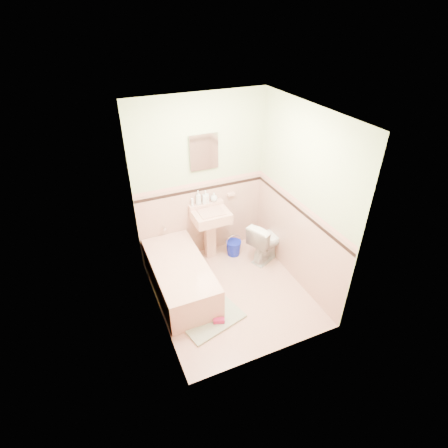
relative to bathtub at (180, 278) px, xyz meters
name	(u,v)px	position (x,y,z in m)	size (l,w,h in m)	color
floor	(231,292)	(0.63, -0.33, -0.23)	(2.20, 2.20, 0.00)	#D9A28E
ceiling	(234,113)	(0.63, -0.33, 2.27)	(2.20, 2.20, 0.00)	white
wall_back	(201,181)	(0.63, 0.77, 1.02)	(2.50, 2.50, 0.00)	beige
wall_front	(279,271)	(0.63, -1.43, 1.02)	(2.50, 2.50, 0.00)	beige
wall_left	(151,235)	(-0.37, -0.33, 1.02)	(2.50, 2.50, 0.00)	beige
wall_right	(301,201)	(1.63, -0.33, 1.02)	(2.50, 2.50, 0.00)	beige
wainscot_back	(203,219)	(0.63, 0.76, 0.38)	(2.00, 2.00, 0.00)	#DBA793
wainscot_front	(274,317)	(0.63, -1.42, 0.38)	(2.00, 2.00, 0.00)	#DBA793
wainscot_left	(158,279)	(-0.36, -0.33, 0.38)	(2.20, 2.20, 0.00)	#DBA793
wainscot_right	(295,241)	(1.62, -0.33, 0.38)	(2.20, 2.20, 0.00)	#DBA793
accent_back	(202,189)	(0.63, 0.75, 0.90)	(2.00, 2.00, 0.00)	black
accent_front	(277,280)	(0.63, -1.41, 0.90)	(2.00, 2.00, 0.00)	black
accent_left	(154,244)	(-0.35, -0.33, 0.89)	(2.20, 2.20, 0.00)	black
accent_right	(299,210)	(1.61, -0.33, 0.89)	(2.20, 2.20, 0.00)	black
cap_back	(201,183)	(0.63, 0.75, 0.99)	(2.00, 2.00, 0.00)	tan
cap_front	(278,272)	(0.63, -1.41, 0.99)	(2.00, 2.00, 0.00)	tan
cap_left	(153,237)	(-0.35, -0.33, 1.00)	(2.20, 2.20, 0.00)	tan
cap_right	(300,203)	(1.61, -0.33, 1.00)	(2.20, 2.20, 0.00)	tan
bathtub	(180,278)	(0.00, 0.00, 0.00)	(0.70, 1.50, 0.45)	#D39D88
tub_faucet	(164,227)	(0.00, 0.72, 0.41)	(0.04, 0.04, 0.12)	silver
sink	(211,235)	(0.68, 0.53, 0.20)	(0.54, 0.48, 0.85)	#D39D88
sink_faucet	(207,201)	(0.68, 0.67, 0.72)	(0.02, 0.02, 0.10)	silver
medicine_cabinet	(204,152)	(0.68, 0.74, 1.47)	(0.39, 0.04, 0.49)	white
soap_dish	(231,194)	(1.10, 0.73, 0.72)	(0.12, 0.07, 0.04)	#D39D88
soap_bottle_left	(198,198)	(0.56, 0.71, 0.79)	(0.09, 0.09, 0.22)	#B2B2B2
soap_bottle_mid	(206,197)	(0.67, 0.71, 0.78)	(0.09, 0.09, 0.20)	#B2B2B2
soap_bottle_right	(214,197)	(0.81, 0.71, 0.75)	(0.11, 0.11, 0.14)	#B2B2B2
tube	(192,202)	(0.46, 0.71, 0.74)	(0.04, 0.04, 0.12)	white
toilet	(267,240)	(1.47, 0.17, 0.11)	(0.37, 0.66, 0.67)	white
bucket	(233,248)	(1.03, 0.46, -0.10)	(0.25, 0.25, 0.25)	#0B18A1
bath_mat	(211,318)	(0.19, -0.67, -0.21)	(0.78, 0.52, 0.03)	#93A085
shoe	(219,321)	(0.25, -0.79, -0.17)	(0.14, 0.07, 0.06)	#BF1E59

